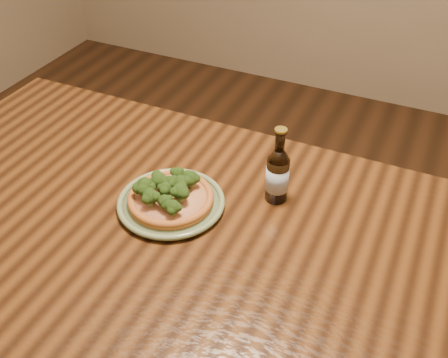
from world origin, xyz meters
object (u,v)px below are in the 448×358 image
at_px(plate, 171,203).
at_px(table, 187,262).
at_px(beer_bottle, 278,174).
at_px(pizza, 170,196).

bearing_deg(plate, table, -42.88).
xyz_separation_m(table, beer_bottle, (0.14, 0.20, 0.17)).
relative_size(table, pizza, 7.91).
height_order(table, pizza, pizza).
relative_size(plate, pizza, 1.26).
distance_m(pizza, beer_bottle, 0.26).
distance_m(plate, pizza, 0.02).
xyz_separation_m(table, plate, (-0.07, 0.07, 0.10)).
distance_m(table, pizza, 0.16).
relative_size(pizza, beer_bottle, 1.03).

